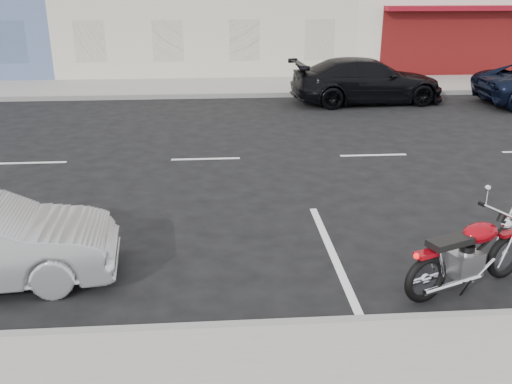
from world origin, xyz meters
TOP-DOWN VIEW (x-y plane):
  - ground at (0.00, 0.00)m, footprint 120.00×120.00m
  - sidewalk_far at (-5.00, 8.70)m, footprint 80.00×3.40m
  - curb_far at (-5.00, 7.00)m, footprint 80.00×0.12m
  - motorcycle at (2.29, -5.88)m, footprint 2.01×1.01m
  - car_far at (3.34, 5.90)m, footprint 5.22×2.47m

SIDE VIEW (x-z plane):
  - ground at x=0.00m, z-range 0.00..0.00m
  - sidewalk_far at x=-5.00m, z-range 0.00..0.15m
  - curb_far at x=-5.00m, z-range 0.00..0.16m
  - motorcycle at x=2.29m, z-range -0.05..1.02m
  - car_far at x=3.34m, z-range 0.00..1.47m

